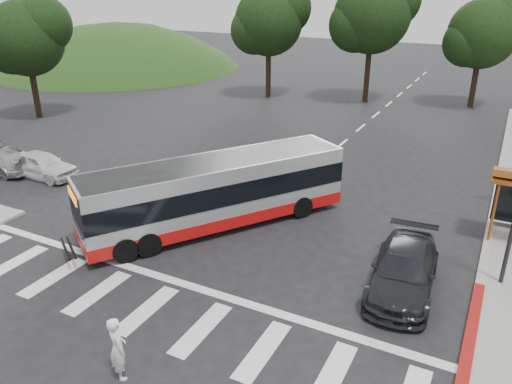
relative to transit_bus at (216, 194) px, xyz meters
The scene contains 14 objects.
ground 2.02m from the transit_bus, 41.07° to the right, with size 140.00×140.00×0.00m, color black.
curb_east 12.38m from the transit_bus, 34.88° to the left, with size 0.30×40.00×0.15m, color #9E9991.
curb_east_red 10.61m from the transit_bus, 16.33° to the right, with size 0.32×6.00×0.15m, color maroon.
hillside_nw 42.43m from the transit_bus, 136.78° to the left, with size 44.00×44.00×10.00m, color #234315.
crosswalk_ladder 6.22m from the transit_bus, 79.53° to the right, with size 18.00×2.60×0.01m, color silver.
tree_north_a 25.72m from the transit_bus, 91.86° to the left, with size 6.60×6.15×10.17m.
tree_north_b 28.36m from the transit_bus, 75.18° to the left, with size 5.72×5.33×8.43m.
tree_north_c 25.21m from the transit_bus, 110.90° to the left, with size 6.16×5.74×9.30m.
tree_west_a 23.12m from the transit_bus, 156.40° to the left, with size 5.72×5.33×8.43m.
transit_bus is the anchor object (origin of this frame).
pedestrian 8.78m from the transit_bus, 74.87° to the right, with size 0.65×0.43×1.79m, color white.
dark_sedan 7.95m from the transit_bus, ahead, with size 1.97×4.85×1.41m, color #212327.
west_car_white 10.79m from the transit_bus, behind, with size 1.58×3.94×1.34m, color silver.
west_car_silver 13.33m from the transit_bus, behind, with size 1.68×4.13×1.20m, color #ADAFB3.
Camera 1 is at (8.82, -14.73, 9.39)m, focal length 35.00 mm.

